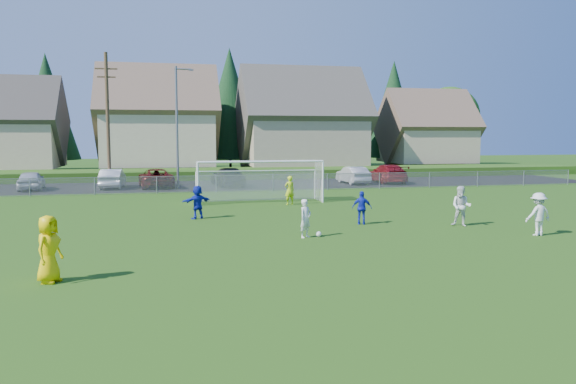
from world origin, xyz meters
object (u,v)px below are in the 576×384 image
player_blue_a (362,208)px  car_a (31,180)px  car_b (112,179)px  soccer_ball (319,234)px  player_white_b (461,206)px  player_white_c (538,214)px  goalkeeper (290,190)px  player_blue_b (197,202)px  referee (49,249)px  car_f (353,175)px  soccer_goal (259,175)px  car_g (388,174)px  car_d (228,177)px  car_c (156,178)px  player_white_a (305,218)px

player_blue_a → car_a: player_blue_a is taller
player_blue_a → car_b: player_blue_a is taller
soccer_ball → player_white_b: bearing=9.6°
soccer_ball → car_a: 27.17m
player_white_b → player_white_c: player_white_b is taller
goalkeeper → player_blue_b: bearing=24.8°
referee → car_f: size_ratio=0.43×
soccer_ball → player_blue_a: size_ratio=0.15×
soccer_goal → car_a: bearing=144.6°
player_blue_a → car_g: 22.18m
soccer_goal → player_white_b: bearing=-56.1°
goalkeeper → soccer_goal: (-1.49, 1.70, 0.80)m
soccer_ball → goalkeeper: 10.22m
player_blue_b → soccer_goal: 7.24m
player_blue_a → car_f: bearing=-86.7°
car_f → car_d: bearing=-1.8°
car_g → car_b: bearing=3.8°
player_blue_a → car_c: 22.04m
car_a → car_d: bearing=173.6°
player_white_c → car_b: bearing=-58.2°
car_a → car_f: size_ratio=0.97×
player_white_a → soccer_ball: bearing=-32.3°
player_blue_b → car_c: bearing=-109.2°
soccer_ball → player_white_a: size_ratio=0.15×
soccer_ball → player_blue_b: size_ratio=0.14×
referee → player_blue_a: 13.91m
soccer_ball → goalkeeper: bearing=83.9°
car_c → car_a: bearing=-4.9°
car_f → soccer_goal: soccer_goal is taller
car_b → referee: bearing=93.6°
referee → car_d: bearing=7.6°
referee → car_b: size_ratio=0.42×
player_blue_a → player_blue_b: player_blue_b is taller
goalkeeper → car_f: size_ratio=0.39×
goalkeeper → car_d: size_ratio=0.33×
car_b → car_d: size_ratio=0.88×
player_white_b → goalkeeper: size_ratio=1.07×
car_b → car_c: car_b is taller
soccer_ball → soccer_goal: soccer_goal is taller
car_f → player_white_c: bearing=85.9°
player_white_b → car_f: size_ratio=0.41×
soccer_ball → soccer_goal: size_ratio=0.03×
car_a → car_g: bearing=174.6°
player_white_c → car_b: (-18.29, 24.25, -0.14)m
player_white_b → player_blue_b: size_ratio=1.10×
player_white_a → car_f: 24.47m
player_white_b → car_d: bearing=150.4°
goalkeeper → player_white_b: bearing=108.9°
player_white_b → car_a: bearing=176.0°
referee → car_f: 32.87m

